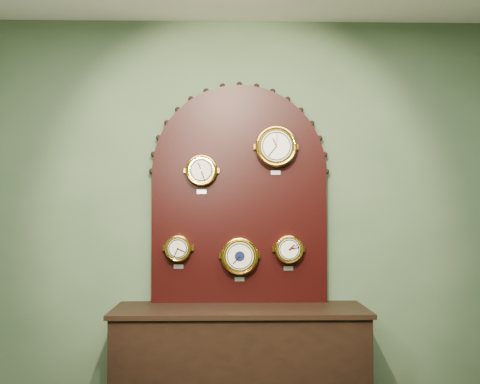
{
  "coord_description": "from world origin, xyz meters",
  "views": [
    {
      "loc": [
        -0.07,
        -1.36,
        1.45
      ],
      "look_at": [
        0.0,
        2.25,
        1.58
      ],
      "focal_mm": 41.24,
      "sensor_mm": 36.0,
      "label": 1
    }
  ],
  "objects_px": {
    "roman_clock": "(201,171)",
    "arabic_clock": "(276,147)",
    "display_board": "(239,186)",
    "hygrometer": "(178,248)",
    "tide_clock": "(289,249)",
    "shop_counter": "(240,375)",
    "barometer": "(240,256)"
  },
  "relations": [
    {
      "from": "shop_counter",
      "to": "display_board",
      "type": "relative_size",
      "value": 1.05
    },
    {
      "from": "display_board",
      "to": "hygrometer",
      "type": "distance_m",
      "value": 0.6
    },
    {
      "from": "barometer",
      "to": "tide_clock",
      "type": "distance_m",
      "value": 0.34
    },
    {
      "from": "roman_clock",
      "to": "arabic_clock",
      "type": "distance_m",
      "value": 0.53
    },
    {
      "from": "tide_clock",
      "to": "barometer",
      "type": "bearing_deg",
      "value": -179.72
    },
    {
      "from": "arabic_clock",
      "to": "hygrometer",
      "type": "xyz_separation_m",
      "value": [
        -0.66,
        0.0,
        -0.69
      ]
    },
    {
      "from": "tide_clock",
      "to": "hygrometer",
      "type": "bearing_deg",
      "value": 179.97
    },
    {
      "from": "shop_counter",
      "to": "arabic_clock",
      "type": "distance_m",
      "value": 1.52
    },
    {
      "from": "shop_counter",
      "to": "arabic_clock",
      "type": "xyz_separation_m",
      "value": [
        0.25,
        0.15,
        1.49
      ]
    },
    {
      "from": "tide_clock",
      "to": "display_board",
      "type": "bearing_deg",
      "value": 168.89
    },
    {
      "from": "barometer",
      "to": "roman_clock",
      "type": "bearing_deg",
      "value": 179.76
    },
    {
      "from": "hygrometer",
      "to": "display_board",
      "type": "bearing_deg",
      "value": 8.92
    },
    {
      "from": "roman_clock",
      "to": "hygrometer",
      "type": "xyz_separation_m",
      "value": [
        -0.16,
        0.0,
        -0.53
      ]
    },
    {
      "from": "shop_counter",
      "to": "roman_clock",
      "type": "relative_size",
      "value": 6.06
    },
    {
      "from": "hygrometer",
      "to": "tide_clock",
      "type": "relative_size",
      "value": 0.94
    },
    {
      "from": "arabic_clock",
      "to": "hygrometer",
      "type": "bearing_deg",
      "value": 179.78
    },
    {
      "from": "roman_clock",
      "to": "barometer",
      "type": "xyz_separation_m",
      "value": [
        0.26,
        -0.0,
        -0.58
      ]
    },
    {
      "from": "display_board",
      "to": "barometer",
      "type": "height_order",
      "value": "display_board"
    },
    {
      "from": "barometer",
      "to": "tide_clock",
      "type": "height_order",
      "value": "tide_clock"
    },
    {
      "from": "display_board",
      "to": "hygrometer",
      "type": "height_order",
      "value": "display_board"
    },
    {
      "from": "roman_clock",
      "to": "tide_clock",
      "type": "bearing_deg",
      "value": 0.05
    },
    {
      "from": "tide_clock",
      "to": "arabic_clock",
      "type": "bearing_deg",
      "value": -178.52
    },
    {
      "from": "shop_counter",
      "to": "hygrometer",
      "type": "bearing_deg",
      "value": 159.59
    },
    {
      "from": "barometer",
      "to": "arabic_clock",
      "type": "bearing_deg",
      "value": -0.14
    },
    {
      "from": "display_board",
      "to": "arabic_clock",
      "type": "bearing_deg",
      "value": -15.25
    },
    {
      "from": "roman_clock",
      "to": "arabic_clock",
      "type": "bearing_deg",
      "value": -0.19
    },
    {
      "from": "display_board",
      "to": "tide_clock",
      "type": "bearing_deg",
      "value": -11.11
    },
    {
      "from": "display_board",
      "to": "tide_clock",
      "type": "relative_size",
      "value": 6.26
    },
    {
      "from": "shop_counter",
      "to": "barometer",
      "type": "distance_m",
      "value": 0.77
    },
    {
      "from": "shop_counter",
      "to": "hygrometer",
      "type": "xyz_separation_m",
      "value": [
        -0.42,
        0.15,
        0.8
      ]
    },
    {
      "from": "arabic_clock",
      "to": "hygrometer",
      "type": "height_order",
      "value": "arabic_clock"
    },
    {
      "from": "display_board",
      "to": "hygrometer",
      "type": "bearing_deg",
      "value": -171.08
    }
  ]
}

